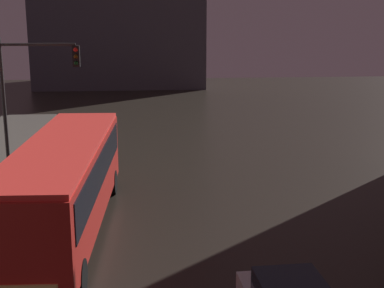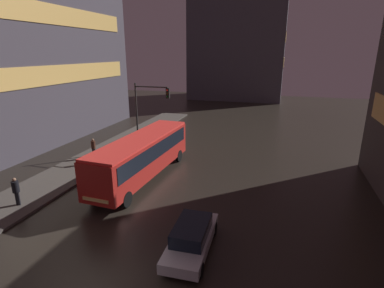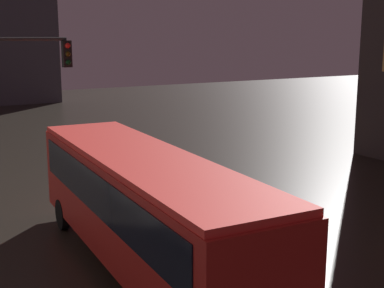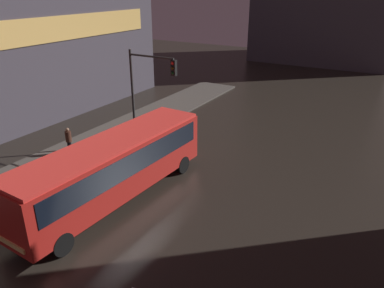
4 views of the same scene
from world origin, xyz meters
TOP-DOWN VIEW (x-y plane):
  - bus_near at (-3.02, 10.55)m, footprint 3.06×11.51m
  - traffic_light_main at (-5.16, 16.28)m, footprint 3.38×0.35m

SIDE VIEW (x-z plane):
  - bus_near at x=-3.02m, z-range 0.38..3.62m
  - traffic_light_main at x=-5.16m, z-range 1.14..7.60m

